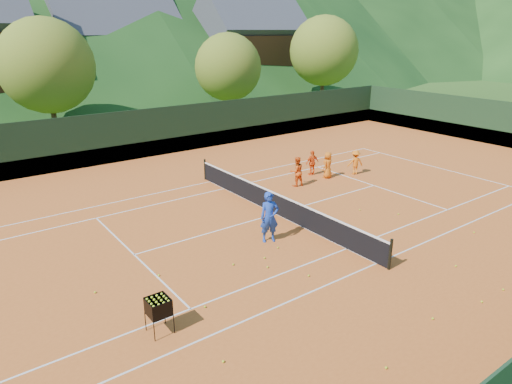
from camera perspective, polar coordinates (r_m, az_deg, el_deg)
ground at (r=19.69m, az=2.50°, el=-2.80°), size 400.00×400.00×0.00m
clay_court at (r=19.69m, az=2.50°, el=-2.77°), size 40.00×24.00×0.02m
coach at (r=16.84m, az=1.69°, el=-3.16°), size 0.83×0.69×1.94m
student_a at (r=23.04m, az=5.10°, el=2.56°), size 0.81×0.68×1.51m
student_b at (r=24.94m, az=7.05°, el=3.65°), size 0.83×0.41×1.37m
student_c at (r=24.55m, az=8.96°, el=3.35°), size 0.77×0.60×1.41m
student_d at (r=25.46m, az=12.30°, el=3.65°), size 1.00×0.80×1.35m
tennis_ball_0 at (r=19.76m, az=25.59°, el=-4.57°), size 0.07×0.07×0.07m
tennis_ball_1 at (r=11.82m, az=15.96°, el=-20.37°), size 0.07×0.07×0.07m
tennis_ball_2 at (r=15.12m, az=26.38°, el=-12.19°), size 0.07×0.07×0.07m
tennis_ball_4 at (r=14.99m, az=6.61°, el=-10.34°), size 0.07×0.07×0.07m
tennis_ball_5 at (r=13.48m, az=-6.39°, el=-14.06°), size 0.07×0.07×0.07m
tennis_ball_6 at (r=18.64m, az=2.43°, el=-3.96°), size 0.07×0.07×0.07m
tennis_ball_7 at (r=15.38m, az=1.45°, el=-9.37°), size 0.07×0.07×0.07m
tennis_ball_8 at (r=11.61m, az=-4.12°, el=-20.38°), size 0.07×0.07×0.07m
tennis_ball_9 at (r=15.55m, az=-2.87°, el=-9.04°), size 0.07×0.07×0.07m
tennis_ball_11 at (r=17.43m, az=12.50°, el=-6.19°), size 0.07×0.07×0.07m
tennis_ball_12 at (r=16.83m, az=23.72°, el=-8.47°), size 0.07×0.07×0.07m
tennis_ball_13 at (r=16.05m, az=28.51°, el=-10.67°), size 0.07×0.07×0.07m
tennis_ball_14 at (r=15.23m, az=-12.06°, el=-10.14°), size 0.07×0.07×0.07m
tennis_ball_15 at (r=14.02m, az=-13.27°, el=-13.06°), size 0.07×0.07×0.07m
tennis_ball_16 at (r=14.86m, az=-19.48°, el=-11.73°), size 0.07×0.07×0.07m
tennis_ball_17 at (r=20.48m, az=17.36°, el=-2.66°), size 0.07×0.07×0.07m
tennis_ball_18 at (r=20.52m, az=12.86°, el=-2.19°), size 0.07×0.07×0.07m
tennis_ball_19 at (r=15.95m, az=1.09°, el=-8.23°), size 0.07×0.07×0.07m
tennis_ball_20 at (r=16.67m, az=2.76°, el=-6.96°), size 0.07×0.07×0.07m
tennis_ball_21 at (r=13.81m, az=21.22°, el=-14.53°), size 0.07×0.07×0.07m
court_lines at (r=19.68m, az=2.50°, el=-2.74°), size 23.83×11.03×0.00m
tennis_net at (r=19.50m, az=2.52°, el=-1.39°), size 0.10×12.07×1.10m
perimeter_fence at (r=19.24m, az=2.55°, el=0.69°), size 40.40×24.24×3.00m
ball_hopper at (r=12.36m, az=-12.10°, el=-13.92°), size 0.57×0.57×1.00m
chalet_mid at (r=51.27m, az=-17.03°, el=16.00°), size 12.65×8.82×11.45m
chalet_right at (r=54.25m, az=-0.87°, el=17.25°), size 11.50×8.82×11.91m
tree_b at (r=35.03m, az=-24.72°, el=14.13°), size 6.40×6.40×8.40m
tree_c at (r=39.60m, az=-3.50°, el=15.30°), size 5.60×5.60×7.35m
tree_d at (r=47.85m, az=8.48°, el=17.05°), size 6.80×6.80×8.93m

